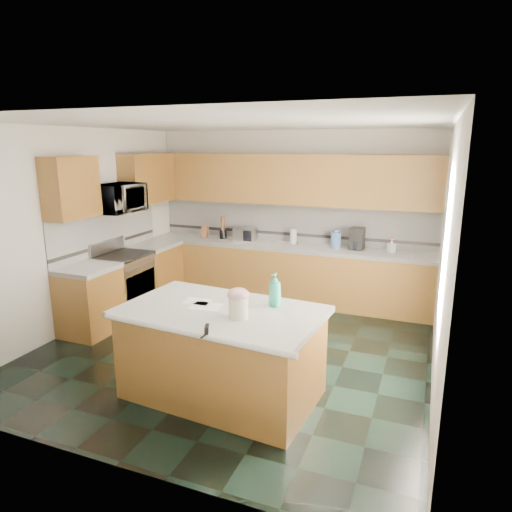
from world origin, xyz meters
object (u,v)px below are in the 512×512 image
at_px(island_base, 222,355).
at_px(soap_bottle_island, 275,290).
at_px(coffee_maker, 357,238).
at_px(treat_jar, 238,308).
at_px(island_top, 221,312).
at_px(toaster_oven, 245,234).
at_px(knife_block, 205,232).

relative_size(island_base, soap_bottle_island, 5.49).
height_order(island_base, soap_bottle_island, soap_bottle_island).
relative_size(soap_bottle_island, coffee_maker, 1.00).
bearing_deg(coffee_maker, treat_jar, -94.99).
relative_size(island_top, treat_jar, 10.08).
relative_size(treat_jar, toaster_oven, 0.53).
xyz_separation_m(treat_jar, soap_bottle_island, (0.21, 0.42, 0.07)).
bearing_deg(island_base, treat_jar, -26.27).
height_order(island_base, coffee_maker, coffee_maker).
height_order(knife_block, coffee_maker, coffee_maker).
height_order(treat_jar, toaster_oven, toaster_oven).
distance_m(soap_bottle_island, coffee_maker, 2.85).
bearing_deg(knife_block, coffee_maker, -5.72).
bearing_deg(toaster_oven, coffee_maker, -12.21).
bearing_deg(coffee_maker, island_base, -99.79).
distance_m(island_base, coffee_maker, 3.27).
relative_size(treat_jar, soap_bottle_island, 0.57).
xyz_separation_m(soap_bottle_island, coffee_maker, (0.34, 2.83, -0.00)).
height_order(island_base, island_top, island_top).
bearing_deg(island_top, treat_jar, -26.27).
relative_size(treat_jar, knife_block, 0.99).
bearing_deg(island_top, knife_block, 125.00).
distance_m(soap_bottle_island, toaster_oven, 3.18).
relative_size(island_top, toaster_oven, 5.29).
height_order(island_top, treat_jar, treat_jar).
height_order(knife_block, toaster_oven, toaster_oven).
relative_size(island_top, soap_bottle_island, 5.79).
xyz_separation_m(treat_jar, coffee_maker, (0.55, 3.26, 0.07)).
distance_m(island_base, knife_block, 3.61).
xyz_separation_m(soap_bottle_island, knife_block, (-2.25, 2.80, -0.07)).
relative_size(island_top, knife_block, 9.96).
xyz_separation_m(toaster_oven, coffee_maker, (1.83, 0.03, 0.06)).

